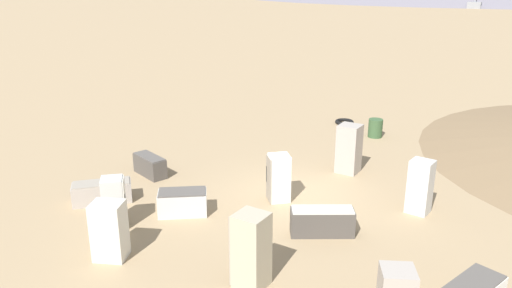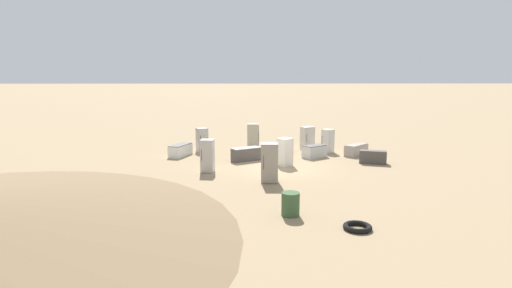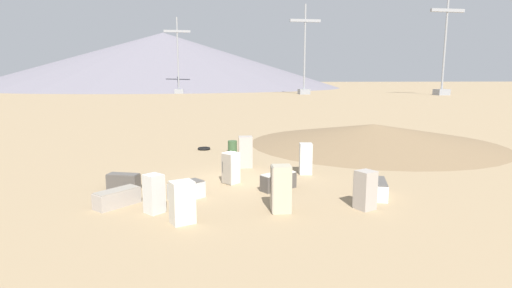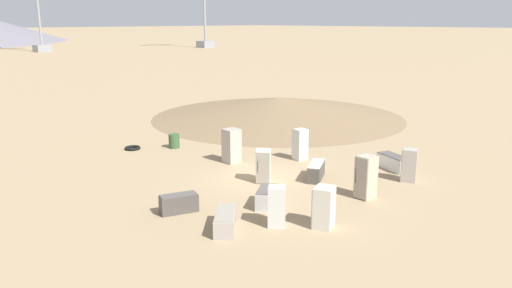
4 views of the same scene
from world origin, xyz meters
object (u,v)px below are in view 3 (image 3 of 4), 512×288
Objects in this scene: discarded_fridge_0 at (187,190)px; discarded_fridge_9 at (246,152)px; power_pylon_2 at (178,70)px; discarded_fridge_11 at (377,189)px; discarded_fridge_2 at (306,159)px; discarded_fridge_10 at (182,202)px; discarded_fridge_3 at (231,168)px; scrap_tire at (204,149)px; discarded_fridge_1 at (278,181)px; power_pylon_1 at (304,67)px; rusty_barrel at (232,147)px; discarded_fridge_6 at (123,181)px; discarded_fridge_5 at (365,190)px; discarded_fridge_8 at (117,198)px; power_pylon_0 at (444,64)px; discarded_fridge_7 at (154,194)px; discarded_fridge_4 at (281,189)px.

discarded_fridge_9 is (-3.28, -5.75, 0.53)m from discarded_fridge_0.
discarded_fridge_11 is at bearing 96.04° from power_pylon_2.
discarded_fridge_2 is 9.07m from discarded_fridge_10.
discarded_fridge_3 reaches higher than discarded_fridge_0.
discarded_fridge_1 is at bearing 105.95° from scrap_tire.
power_pylon_1 reaches higher than power_pylon_2.
discarded_fridge_1 is at bearing 97.27° from rusty_barrel.
power_pylon_1 is 111.58m from discarded_fridge_6.
power_pylon_2 reaches higher than discarded_fridge_11.
discarded_fridge_0 is 1.06× the size of discarded_fridge_5.
discarded_fridge_5 is 0.86× the size of discarded_fridge_8.
power_pylon_0 is 122.36m from discarded_fridge_7.
power_pylon_2 is 119.21m from discarded_fridge_0.
power_pylon_0 is at bearing -103.86° from discarded_fridge_11.
discarded_fridge_6 reaches higher than discarded_fridge_11.
discarded_fridge_0 is 0.90× the size of discarded_fridge_1.
power_pylon_1 is 16.87× the size of discarded_fridge_0.
discarded_fridge_5 is at bearing -17.97° from discarded_fridge_10.
discarded_fridge_4 is 14.36m from scrap_tire.
discarded_fridge_3 is (32.77, 104.35, -7.78)m from power_pylon_1.
discarded_fridge_2 is 9.82m from scrap_tire.
power_pylon_0 is 116.29m from discarded_fridge_11.
discarded_fridge_3 is at bearing 99.66° from discarded_fridge_7.
power_pylon_1 is 15.25× the size of discarded_fridge_9.
power_pylon_2 reaches higher than discarded_fridge_2.
power_pylon_0 is at bearing 97.22° from discarded_fridge_8.
discarded_fridge_10 is (4.29, 3.72, 0.38)m from discarded_fridge_1.
scrap_tire is at bearing -39.16° from discarded_fridge_0.
discarded_fridge_4 is 0.91× the size of discarded_fridge_11.
power_pylon_1 reaches higher than discarded_fridge_7.
discarded_fridge_2 is 1.11× the size of discarded_fridge_7.
power_pylon_1 reaches higher than scrap_tire.
scrap_tire is 2.42m from rusty_barrel.
discarded_fridge_6 is 0.88× the size of discarded_fridge_8.
discarded_fridge_7 reaches higher than discarded_fridge_6.
discarded_fridge_0 is 1.79× the size of scrap_tire.
discarded_fridge_2 is (28.62, 103.06, -7.71)m from power_pylon_1.
discarded_fridge_4 is (0.56, 3.07, 0.53)m from discarded_fridge_1.
rusty_barrel is at bearing 7.10° from discarded_fridge_4.
discarded_fridge_9 is (0.91, -4.93, 0.51)m from discarded_fridge_1.
discarded_fridge_5 is at bearing 44.22° from discarded_fridge_7.
discarded_fridge_1 is at bearing -118.46° from discarded_fridge_2.
discarded_fridge_10 is (-2.83, 4.88, 0.40)m from discarded_fridge_6.
power_pylon_1 is 33.29× the size of rusty_barrel.
rusty_barrel is at bearing -50.04° from discarded_fridge_0.
discarded_fridge_0 is at bearing 66.25° from discarded_fridge_10.
power_pylon_2 is at bearing 137.09° from discarded_fridge_8.
discarded_fridge_7 is at bearing 24.81° from discarded_fridge_11.
discarded_fridge_8 is at bearing 145.23° from discarded_fridge_5.
discarded_fridge_4 is at bearing 158.53° from discarded_fridge_3.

